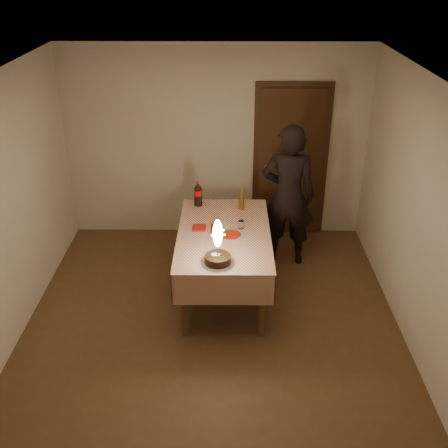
% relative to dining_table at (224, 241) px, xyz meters
% --- Properties ---
extents(ground, '(4.00, 4.50, 0.01)m').
position_rel_dining_table_xyz_m(ground, '(-0.12, -0.67, -0.71)').
color(ground, brown).
rests_on(ground, ground).
extents(room_shell, '(4.04, 4.54, 2.62)m').
position_rel_dining_table_xyz_m(room_shell, '(-0.09, -0.60, 0.94)').
color(room_shell, beige).
rests_on(room_shell, ground).
extents(dining_table, '(1.02, 1.72, 0.82)m').
position_rel_dining_table_xyz_m(dining_table, '(0.00, 0.00, 0.00)').
color(dining_table, brown).
rests_on(dining_table, ground).
extents(birthday_cake, '(0.33, 0.33, 0.48)m').
position_rel_dining_table_xyz_m(birthday_cake, '(-0.06, -0.64, 0.23)').
color(birthday_cake, white).
rests_on(birthday_cake, dining_table).
extents(red_plate, '(0.22, 0.22, 0.01)m').
position_rel_dining_table_xyz_m(red_plate, '(0.08, -0.06, 0.11)').
color(red_plate, red).
rests_on(red_plate, dining_table).
extents(red_cup, '(0.08, 0.08, 0.10)m').
position_rel_dining_table_xyz_m(red_cup, '(-0.10, -0.00, 0.16)').
color(red_cup, '#B1100C').
rests_on(red_cup, dining_table).
extents(clear_cup, '(0.07, 0.07, 0.09)m').
position_rel_dining_table_xyz_m(clear_cup, '(0.19, 0.10, 0.15)').
color(clear_cup, white).
rests_on(clear_cup, dining_table).
extents(napkin_stack, '(0.15, 0.15, 0.02)m').
position_rel_dining_table_xyz_m(napkin_stack, '(-0.28, 0.09, 0.12)').
color(napkin_stack, '#A41213').
rests_on(napkin_stack, dining_table).
extents(cola_bottle, '(0.10, 0.10, 0.32)m').
position_rel_dining_table_xyz_m(cola_bottle, '(-0.32, 0.69, 0.26)').
color(cola_bottle, black).
rests_on(cola_bottle, dining_table).
extents(amber_bottle_right, '(0.06, 0.06, 0.25)m').
position_rel_dining_table_xyz_m(amber_bottle_right, '(0.20, 0.59, 0.23)').
color(amber_bottle_right, '#5D340F').
rests_on(amber_bottle_right, dining_table).
extents(photographer, '(0.71, 0.51, 1.81)m').
position_rel_dining_table_xyz_m(photographer, '(0.78, 0.79, 0.20)').
color(photographer, black).
rests_on(photographer, ground).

